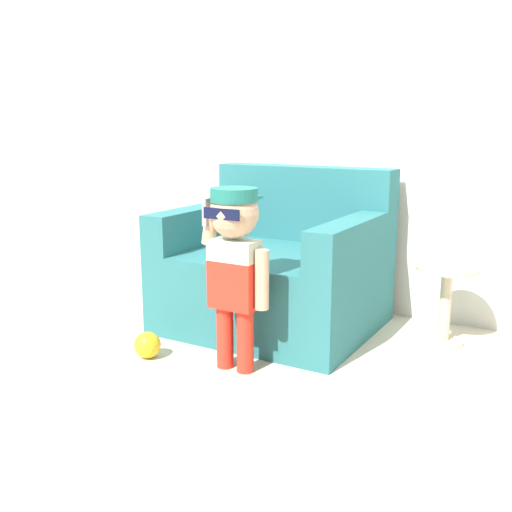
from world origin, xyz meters
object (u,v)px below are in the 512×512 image
at_px(person_child, 235,251).
at_px(toy_ball, 148,345).
at_px(side_table, 446,297).
at_px(armchair, 277,271).

xyz_separation_m(person_child, toy_ball, (-0.46, -0.10, -0.52)).
distance_m(person_child, side_table, 1.22).
xyz_separation_m(armchair, toy_ball, (-0.32, -0.80, -0.26)).
bearing_deg(toy_ball, armchair, 68.29).
distance_m(armchair, side_table, 0.95).
relative_size(armchair, person_child, 1.29).
relative_size(person_child, toy_ball, 6.49).
bearing_deg(person_child, side_table, 47.41).
bearing_deg(side_table, toy_ball, -142.47).
xyz_separation_m(armchair, person_child, (0.14, -0.70, 0.27)).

